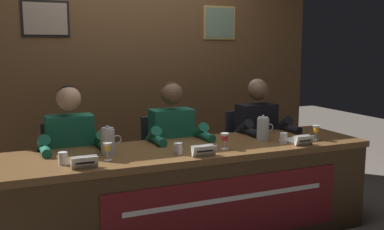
{
  "coord_description": "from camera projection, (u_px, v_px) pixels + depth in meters",
  "views": [
    {
      "loc": [
        -1.31,
        -3.04,
        1.51
      ],
      "look_at": [
        0.0,
        0.0,
        0.99
      ],
      "focal_mm": 40.98,
      "sensor_mm": 36.0,
      "label": 1
    }
  ],
  "objects": [
    {
      "name": "conference_table",
      "position": [
        198.0,
        181.0,
        3.33
      ],
      "size": [
        2.87,
        0.77,
        0.74
      ],
      "color": "brown",
      "rests_on": "ground_plane"
    },
    {
      "name": "juice_glass_left",
      "position": [
        108.0,
        148.0,
        2.97
      ],
      "size": [
        0.06,
        0.06,
        0.12
      ],
      "color": "white",
      "rests_on": "conference_table"
    },
    {
      "name": "panelist_right",
      "position": [
        261.0,
        134.0,
        4.07
      ],
      "size": [
        0.51,
        0.48,
        1.21
      ],
      "color": "black",
      "rests_on": "ground_plane"
    },
    {
      "name": "water_pitcher_left_side",
      "position": [
        108.0,
        141.0,
        3.16
      ],
      "size": [
        0.15,
        0.1,
        0.21
      ],
      "color": "silver",
      "rests_on": "conference_table"
    },
    {
      "name": "wall_back_panelled",
      "position": [
        138.0,
        66.0,
        4.59
      ],
      "size": [
        4.07,
        0.14,
        2.6
      ],
      "color": "brown",
      "rests_on": "ground_plane"
    },
    {
      "name": "nameplate_left",
      "position": [
        85.0,
        162.0,
        2.79
      ],
      "size": [
        0.17,
        0.06,
        0.08
      ],
      "color": "white",
      "rests_on": "conference_table"
    },
    {
      "name": "water_cup_left",
      "position": [
        63.0,
        159.0,
        2.87
      ],
      "size": [
        0.06,
        0.06,
        0.08
      ],
      "color": "silver",
      "rests_on": "conference_table"
    },
    {
      "name": "nameplate_right",
      "position": [
        304.0,
        140.0,
        3.44
      ],
      "size": [
        0.16,
        0.06,
        0.08
      ],
      "color": "white",
      "rests_on": "conference_table"
    },
    {
      "name": "panelist_center",
      "position": [
        175.0,
        142.0,
        3.73
      ],
      "size": [
        0.51,
        0.48,
        1.21
      ],
      "color": "black",
      "rests_on": "ground_plane"
    },
    {
      "name": "chair_left",
      "position": [
        70.0,
        179.0,
        3.62
      ],
      "size": [
        0.44,
        0.45,
        0.89
      ],
      "color": "black",
      "rests_on": "ground_plane"
    },
    {
      "name": "water_cup_right",
      "position": [
        284.0,
        138.0,
        3.52
      ],
      "size": [
        0.06,
        0.06,
        0.08
      ],
      "color": "silver",
      "rests_on": "conference_table"
    },
    {
      "name": "panelist_left",
      "position": [
        72.0,
        152.0,
        3.39
      ],
      "size": [
        0.51,
        0.48,
        1.21
      ],
      "color": "black",
      "rests_on": "ground_plane"
    },
    {
      "name": "chair_right",
      "position": [
        249.0,
        158.0,
        4.29
      ],
      "size": [
        0.44,
        0.45,
        0.89
      ],
      "color": "black",
      "rests_on": "ground_plane"
    },
    {
      "name": "nameplate_center",
      "position": [
        204.0,
        151.0,
        3.1
      ],
      "size": [
        0.18,
        0.06,
        0.08
      ],
      "color": "white",
      "rests_on": "conference_table"
    },
    {
      "name": "juice_glass_center",
      "position": [
        225.0,
        138.0,
        3.3
      ],
      "size": [
        0.06,
        0.06,
        0.12
      ],
      "color": "white",
      "rests_on": "conference_table"
    },
    {
      "name": "document_stack_right",
      "position": [
        295.0,
        140.0,
        3.61
      ],
      "size": [
        0.23,
        0.18,
        0.01
      ],
      "color": "white",
      "rests_on": "conference_table"
    },
    {
      "name": "water_pitcher_right_side",
      "position": [
        263.0,
        129.0,
        3.64
      ],
      "size": [
        0.15,
        0.1,
        0.21
      ],
      "color": "silver",
      "rests_on": "conference_table"
    },
    {
      "name": "juice_glass_right",
      "position": [
        316.0,
        130.0,
        3.62
      ],
      "size": [
        0.06,
        0.06,
        0.12
      ],
      "color": "white",
      "rests_on": "conference_table"
    },
    {
      "name": "chair_center",
      "position": [
        167.0,
        168.0,
        3.95
      ],
      "size": [
        0.44,
        0.45,
        0.89
      ],
      "color": "black",
      "rests_on": "ground_plane"
    },
    {
      "name": "water_cup_center",
      "position": [
        178.0,
        149.0,
        3.15
      ],
      "size": [
        0.06,
        0.06,
        0.08
      ],
      "color": "silver",
      "rests_on": "conference_table"
    }
  ]
}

